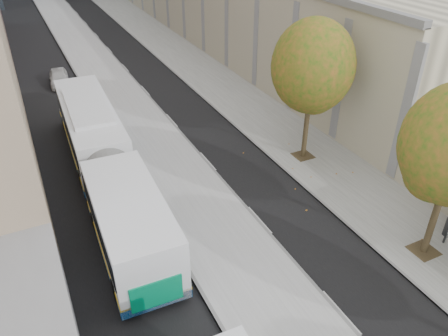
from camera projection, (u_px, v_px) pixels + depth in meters
bus_platform at (121, 99)px, 32.75m from camera, size 4.25×150.00×0.15m
sidewalk at (217, 83)px, 35.75m from camera, size 4.75×150.00×0.08m
tree_d at (313, 67)px, 22.77m from camera, size 4.40×4.40×7.60m
bus_far at (104, 161)px, 22.09m from camera, size 3.25×18.13×3.01m
distant_car at (59, 77)px, 35.15m from camera, size 1.78×3.72×1.23m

